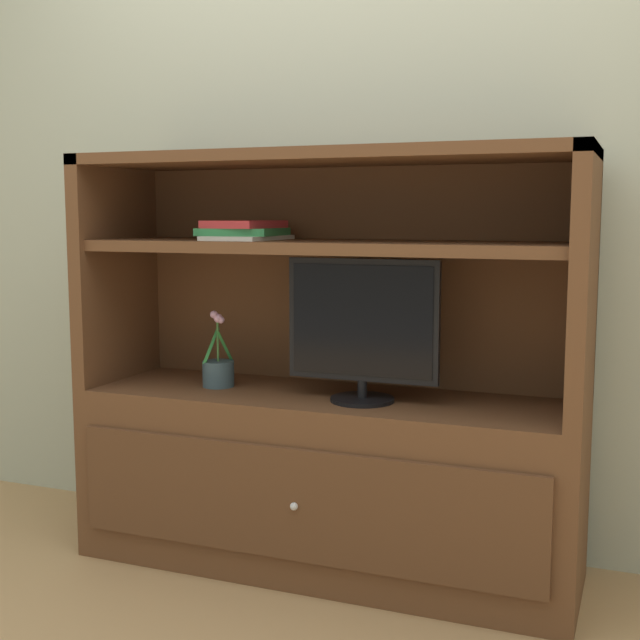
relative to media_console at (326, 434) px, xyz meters
The scene contains 6 objects.
ground_plane 0.60m from the media_console, 90.00° to the right, with size 8.00×8.00×0.00m, color tan.
painted_rear_wall 1.02m from the media_console, 90.00° to the left, with size 6.00×0.10×2.80m, color #ADB29E.
media_console is the anchor object (origin of this frame).
tv_monitor 0.40m from the media_console, 22.05° to the right, with size 0.48×0.20×0.45m.
potted_plant 0.43m from the media_console, behind, with size 0.11×0.11×0.26m.
magazine_stack 0.72m from the media_console, behind, with size 0.26×0.32×0.06m.
Camera 1 is at (0.96, -2.08, 1.16)m, focal length 46.92 mm.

